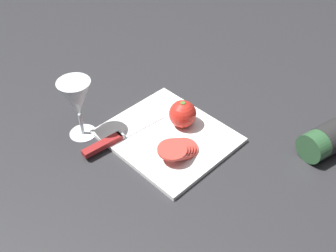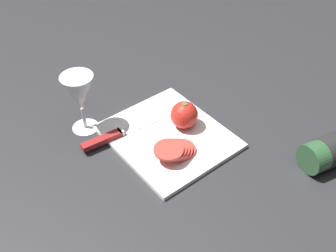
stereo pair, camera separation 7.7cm
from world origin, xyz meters
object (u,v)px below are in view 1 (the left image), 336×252
(whole_tomato, at_px, (183,114))
(tomato_slice_stack_near, at_px, (178,149))
(wine_glass, at_px, (77,100))
(knife, at_px, (111,140))

(whole_tomato, distance_m, tomato_slice_stack_near, 0.11)
(wine_glass, relative_size, knife, 0.64)
(whole_tomato, bearing_deg, wine_glass, -129.64)
(whole_tomato, height_order, tomato_slice_stack_near, whole_tomato)
(wine_glass, distance_m, knife, 0.13)
(knife, relative_size, tomato_slice_stack_near, 2.25)
(wine_glass, bearing_deg, whole_tomato, 50.36)
(wine_glass, distance_m, tomato_slice_stack_near, 0.27)
(wine_glass, xyz_separation_m, whole_tomato, (0.17, 0.20, -0.06))
(wine_glass, height_order, knife, wine_glass)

